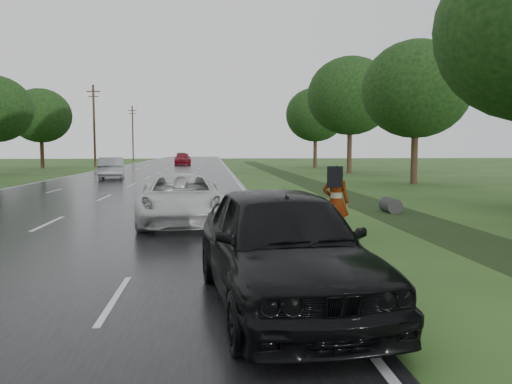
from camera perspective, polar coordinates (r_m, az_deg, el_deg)
The scene contains 17 objects.
road at distance 52.88m, azimuth -10.52°, elevation 2.41°, with size 14.00×180.00×0.04m, color black.
edge_stripe_east at distance 52.67m, azimuth -3.19°, elevation 2.51°, with size 0.12×180.00×0.01m, color silver.
edge_stripe_west at distance 53.93m, azimuth -17.68°, elevation 2.34°, with size 0.12×180.00×0.01m, color silver.
center_line at distance 52.88m, azimuth -10.52°, elevation 2.44°, with size 0.12×180.00×0.01m, color silver.
drainage_ditch at distance 27.19m, azimuth 8.78°, elevation 0.11°, with size 2.20×120.00×0.56m.
utility_pole_far at distance 64.24m, azimuth -18.01°, elevation 7.32°, with size 1.60×0.26×10.00m.
utility_pole_distant at distance 93.72m, azimuth -13.91°, elevation 6.61°, with size 1.60×0.26×10.00m.
tree_east_c at distance 34.46m, azimuth 17.83°, elevation 11.11°, with size 7.00×7.00×9.29m.
tree_east_d at distance 47.61m, azimuth 10.73°, elevation 10.73°, with size 8.00×8.00×10.76m.
tree_east_f at distance 61.03m, azimuth 6.82°, elevation 8.76°, with size 7.20×7.20×9.62m.
tree_west_f at distance 63.85m, azimuth -23.39°, elevation 8.01°, with size 7.00×7.00×9.29m.
pedestrian at distance 13.11m, azimuth 9.00°, elevation -0.99°, with size 0.92×0.94×1.89m.
white_pickup at distance 15.51m, azimuth -8.56°, elevation -0.72°, with size 2.51×5.45×1.52m, color silver.
dark_sedan at distance 7.33m, azimuth 2.98°, elevation -6.07°, with size 2.08×5.18×1.77m, color black.
silver_sedan at distance 39.44m, azimuth -16.16°, elevation 2.66°, with size 1.72×4.95×1.63m, color #92969B.
far_car_red at distance 69.94m, azimuth -8.39°, elevation 3.73°, with size 2.26×5.57×1.62m, color maroon.
far_car_dark at distance 105.19m, azimuth -8.47°, elevation 4.08°, with size 1.50×4.29×1.41m, color black.
Camera 1 is at (4.98, -7.59, 2.33)m, focal length 35.00 mm.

